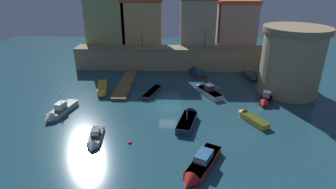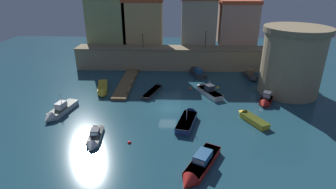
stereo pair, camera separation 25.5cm
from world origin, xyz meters
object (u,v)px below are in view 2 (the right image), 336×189
at_px(moored_boat_8, 102,89).
at_px(mooring_buoy_1, 190,89).
at_px(moored_boat_5, 251,77).
at_px(mooring_buoy_2, 129,143).
at_px(moored_boat_9, 59,111).
at_px(quay_lamp_0, 143,37).
at_px(moored_boat_1, 199,167).
at_px(quay_lamp_1, 206,35).
at_px(moored_boat_4, 250,118).
at_px(mooring_buoy_0, 218,88).
at_px(moored_boat_2, 155,90).
at_px(moored_boat_7, 196,72).
at_px(moored_boat_0, 188,118).
at_px(fortress_tower, 292,61).
at_px(moored_boat_3, 94,139).
at_px(moored_boat_6, 207,90).
at_px(moored_boat_10, 266,100).

relative_size(moored_boat_8, mooring_buoy_1, 15.49).
xyz_separation_m(moored_boat_5, mooring_buoy_2, (-18.51, -21.47, -0.48)).
relative_size(moored_boat_9, mooring_buoy_1, 14.93).
relative_size(quay_lamp_0, moored_boat_1, 0.43).
xyz_separation_m(quay_lamp_1, mooring_buoy_2, (-10.48, -27.30, -6.75)).
height_order(moored_boat_4, mooring_buoy_0, moored_boat_4).
height_order(moored_boat_2, moored_boat_7, moored_boat_7).
distance_m(quay_lamp_1, moored_boat_0, 23.27).
relative_size(moored_boat_0, mooring_buoy_0, 13.89).
distance_m(fortress_tower, moored_boat_4, 13.39).
xyz_separation_m(moored_boat_1, moored_boat_3, (-11.42, 4.60, -0.15)).
relative_size(quay_lamp_1, moored_boat_8, 0.54).
bearing_deg(quay_lamp_1, moored_boat_2, -125.95).
bearing_deg(mooring_buoy_2, quay_lamp_0, 93.61).
xyz_separation_m(mooring_buoy_0, mooring_buoy_1, (-4.56, -0.47, 0.00)).
xyz_separation_m(moored_boat_6, moored_boat_9, (-20.47, -8.13, -0.04)).
bearing_deg(moored_boat_5, moored_boat_1, -33.47).
bearing_deg(moored_boat_2, moored_boat_0, -133.70).
xyz_separation_m(moored_boat_8, mooring_buoy_2, (6.86, -14.64, -0.39)).
xyz_separation_m(moored_boat_3, moored_boat_5, (22.51, 21.32, 0.16)).
height_order(quay_lamp_1, moored_boat_10, quay_lamp_1).
xyz_separation_m(fortress_tower, moored_boat_10, (-4.44, -4.12, -4.77)).
bearing_deg(moored_boat_6, mooring_buoy_2, 118.27).
relative_size(quay_lamp_0, quay_lamp_1, 0.82).
height_order(moored_boat_7, moored_boat_9, moored_boat_9).
bearing_deg(moored_boat_4, moored_boat_7, -9.54).
height_order(moored_boat_9, mooring_buoy_1, moored_boat_9).
bearing_deg(moored_boat_0, moored_boat_10, -48.28).
relative_size(moored_boat_2, moored_boat_10, 1.32).
relative_size(moored_boat_1, moored_boat_6, 1.10).
distance_m(moored_boat_8, mooring_buoy_1, 14.34).
bearing_deg(moored_boat_10, fortress_tower, 158.60).
distance_m(quay_lamp_1, moored_boat_5, 11.74).
distance_m(quay_lamp_0, moored_boat_0, 24.36).
relative_size(quay_lamp_1, moored_boat_1, 0.52).
bearing_deg(moored_boat_8, mooring_buoy_1, 83.95).
xyz_separation_m(moored_boat_0, moored_boat_7, (2.01, 18.52, -0.02)).
xyz_separation_m(moored_boat_7, mooring_buoy_0, (3.22, -6.83, -0.40)).
bearing_deg(moored_boat_4, moored_boat_0, 66.54).
height_order(moored_boat_2, moored_boat_10, moored_boat_10).
xyz_separation_m(quay_lamp_1, mooring_buoy_1, (-3.12, -10.85, -6.75)).
bearing_deg(moored_boat_5, quay_lamp_0, -116.38).
height_order(moored_boat_2, moored_boat_3, moored_boat_3).
distance_m(moored_boat_5, mooring_buoy_1, 12.24).
bearing_deg(moored_boat_10, moored_boat_6, -85.59).
height_order(moored_boat_3, moored_boat_4, moored_boat_3).
xyz_separation_m(fortress_tower, moored_boat_0, (-15.97, -10.21, -4.83)).
xyz_separation_m(moored_boat_2, moored_boat_5, (16.98, 6.51, 0.20)).
bearing_deg(mooring_buoy_2, moored_boat_6, 55.97).
xyz_separation_m(moored_boat_1, mooring_buoy_1, (-0.06, 20.90, -0.47)).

